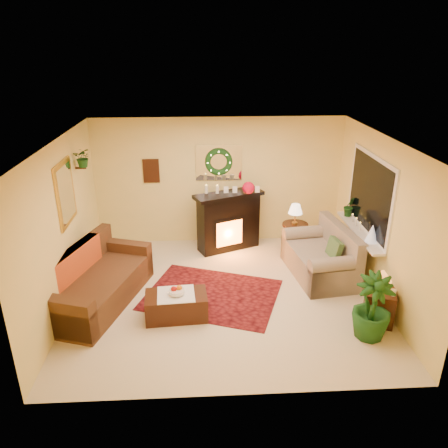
{
  "coord_description": "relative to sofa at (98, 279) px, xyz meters",
  "views": [
    {
      "loc": [
        -0.38,
        -6.29,
        3.92
      ],
      "look_at": [
        0.0,
        0.35,
        1.15
      ],
      "focal_mm": 35.0,
      "sensor_mm": 36.0,
      "label": 1
    }
  ],
  "objects": [
    {
      "name": "wreath",
      "position": [
        2.04,
        2.28,
        1.29
      ],
      "size": [
        0.55,
        0.11,
        0.55
      ],
      "primitive_type": "torus",
      "rotation": [
        1.57,
        0.0,
        0.0
      ],
      "color": "#194719",
      "rests_on": "wall_back"
    },
    {
      "name": "wall_front",
      "position": [
        2.04,
        -2.16,
        0.87
      ],
      "size": [
        5.0,
        5.0,
        0.0
      ],
      "primitive_type": "plane",
      "color": "#EFD88C",
      "rests_on": "ground"
    },
    {
      "name": "lamp_cream",
      "position": [
        3.47,
        1.52,
        0.45
      ],
      "size": [
        0.27,
        0.27,
        0.42
      ],
      "primitive_type": "cone",
      "color": "#FFE2C2",
      "rests_on": "side_table_round"
    },
    {
      "name": "window_frame",
      "position": [
        4.53,
        0.64,
        1.12
      ],
      "size": [
        0.03,
        1.86,
        1.36
      ],
      "primitive_type": "cube",
      "color": "white",
      "rests_on": "wall_right"
    },
    {
      "name": "ceiling",
      "position": [
        2.04,
        0.09,
        2.17
      ],
      "size": [
        5.0,
        5.0,
        0.0
      ],
      "primitive_type": "plane",
      "color": "white",
      "rests_on": "ground"
    },
    {
      "name": "floor",
      "position": [
        2.04,
        0.09,
        -0.43
      ],
      "size": [
        5.0,
        5.0,
        0.0
      ],
      "primitive_type": "plane",
      "color": "beige",
      "rests_on": "ground"
    },
    {
      "name": "wall_back",
      "position": [
        2.04,
        2.34,
        0.87
      ],
      "size": [
        5.0,
        5.0,
        0.0
      ],
      "primitive_type": "plane",
      "color": "#EFD88C",
      "rests_on": "ground"
    },
    {
      "name": "mini_tree",
      "position": [
        4.45,
        0.17,
        0.61
      ],
      "size": [
        0.2,
        0.2,
        0.31
      ],
      "primitive_type": "cone",
      "color": "silver",
      "rests_on": "window_sill"
    },
    {
      "name": "window_glass",
      "position": [
        4.51,
        0.64,
        1.12
      ],
      "size": [
        0.02,
        1.7,
        1.22
      ],
      "primitive_type": "cube",
      "color": "black",
      "rests_on": "wall_right"
    },
    {
      "name": "side_table_round",
      "position": [
        3.49,
        1.55,
        -0.1
      ],
      "size": [
        0.6,
        0.6,
        0.66
      ],
      "primitive_type": "cylinder",
      "rotation": [
        0.0,
        0.0,
        -0.22
      ],
      "color": "black",
      "rests_on": "floor"
    },
    {
      "name": "loveseat",
      "position": [
        3.78,
        0.71,
        -0.01
      ],
      "size": [
        1.13,
        1.7,
        0.92
      ],
      "primitive_type": "cube",
      "rotation": [
        0.0,
        0.0,
        0.14
      ],
      "color": "#806859",
      "rests_on": "floor"
    },
    {
      "name": "wall_left",
      "position": [
        -0.46,
        0.09,
        0.87
      ],
      "size": [
        4.5,
        4.5,
        0.0
      ],
      "primitive_type": "plane",
      "color": "#EFD88C",
      "rests_on": "ground"
    },
    {
      "name": "mantel_candle_a",
      "position": [
        1.78,
        1.92,
        0.83
      ],
      "size": [
        0.06,
        0.06,
        0.19
      ],
      "primitive_type": "cylinder",
      "color": "white",
      "rests_on": "fireplace"
    },
    {
      "name": "mantel_candle_b",
      "position": [
        1.99,
        1.9,
        0.83
      ],
      "size": [
        0.06,
        0.06,
        0.19
      ],
      "primitive_type": "cylinder",
      "color": "white",
      "rests_on": "fireplace"
    },
    {
      "name": "window_sill",
      "position": [
        4.42,
        0.64,
        0.44
      ],
      "size": [
        0.22,
        1.86,
        0.04
      ],
      "primitive_type": "cube",
      "color": "white",
      "rests_on": "wall_right"
    },
    {
      "name": "mantel_mirror",
      "position": [
        2.04,
        2.32,
        1.27
      ],
      "size": [
        0.92,
        0.02,
        0.72
      ],
      "primitive_type": "cube",
      "color": "white",
      "rests_on": "wall_back"
    },
    {
      "name": "sofa",
      "position": [
        0.0,
        0.0,
        0.0
      ],
      "size": [
        1.55,
        2.33,
        0.92
      ],
      "primitive_type": "cube",
      "rotation": [
        0.0,
        0.0,
        -0.31
      ],
      "color": "brown",
      "rests_on": "floor"
    },
    {
      "name": "fruit_bowl",
      "position": [
        1.27,
        -0.48,
        0.02
      ],
      "size": [
        0.23,
        0.23,
        0.05
      ],
      "primitive_type": "cylinder",
      "color": "white",
      "rests_on": "coffee_table"
    },
    {
      "name": "floor_palm",
      "position": [
        4.03,
        -1.13,
        0.02
      ],
      "size": [
        1.72,
        1.72,
        2.94
      ],
      "primitive_type": "imported",
      "rotation": [
        0.0,
        0.0,
        0.05
      ],
      "color": "#133C16",
      "rests_on": "floor"
    },
    {
      "name": "hanging_plant",
      "position": [
        -0.3,
        1.14,
        1.54
      ],
      "size": [
        0.33,
        0.28,
        0.36
      ],
      "primitive_type": "imported",
      "color": "#194719",
      "rests_on": "wall_left"
    },
    {
      "name": "wall_right",
      "position": [
        4.54,
        0.09,
        0.87
      ],
      "size": [
        4.5,
        4.5,
        0.0
      ],
      "primitive_type": "plane",
      "color": "#EFD88C",
      "rests_on": "ground"
    },
    {
      "name": "gold_mirror",
      "position": [
        -0.44,
        0.39,
        1.32
      ],
      "size": [
        0.03,
        0.84,
        1.0
      ],
      "primitive_type": "cube",
      "color": "gold",
      "rests_on": "wall_left"
    },
    {
      "name": "red_throw",
      "position": [
        -0.06,
        0.19,
        0.03
      ],
      "size": [
        0.78,
        1.27,
        0.02
      ],
      "primitive_type": "cube",
      "color": "red",
      "rests_on": "sofa"
    },
    {
      "name": "fireplace",
      "position": [
        2.21,
        1.92,
        0.12
      ],
      "size": [
        1.28,
        0.84,
        1.12
      ],
      "primitive_type": "cube",
      "rotation": [
        0.0,
        0.0,
        0.4
      ],
      "color": "black",
      "rests_on": "floor"
    },
    {
      "name": "poinsettia",
      "position": [
        2.6,
        1.88,
        0.87
      ],
      "size": [
        0.24,
        0.24,
        0.24
      ],
      "primitive_type": "sphere",
      "color": "red",
      "rests_on": "fireplace"
    },
    {
      "name": "coffee_table",
      "position": [
        1.26,
        -0.48,
        -0.22
      ],
      "size": [
        0.97,
        0.58,
        0.39
      ],
      "primitive_type": "cube",
      "rotation": [
        0.0,
        0.0,
        0.07
      ],
      "color": "#351C0B",
      "rests_on": "floor"
    },
    {
      "name": "end_table_square",
      "position": [
        4.3,
        -0.77,
        -0.16
      ],
      "size": [
        0.55,
        0.55,
        0.53
      ],
      "primitive_type": "cube",
      "rotation": [
        0.0,
        0.0,
        -0.35
      ],
      "color": "black",
      "rests_on": "floor"
    },
    {
      "name": "wall_art",
      "position": [
        0.69,
        2.32,
        1.12
      ],
      "size": [
        0.32,
        0.03,
        0.48
      ],
      "primitive_type": "cube",
      "color": "#381E11",
      "rests_on": "wall_back"
    },
    {
      "name": "lamp_tiffany",
      "position": [
        4.27,
        -0.79,
        0.32
      ],
      "size": [
        0.27,
        0.27,
        0.4
      ],
      "primitive_type": "cone",
      "color": "orange",
      "rests_on": "end_table_square"
    },
    {
      "name": "sill_plant",
      "position": [
        4.45,
        1.32,
        0.66
      ],
      "size": [
        0.28,
        0.23,
        0.52
      ],
      "primitive_type": "imported",
      "color": "black",
      "rests_on": "window_sill"
    },
    {
      "name": "area_rug",
      "position": [
        1.82,
        0.12,
        -0.42
      ],
      "size": [
        2.54,
        2.22,
        0.01
      ],
      "primitive_type": "cube",
      "rotation": [
        0.0,
        0.0,
        -0.35
      ],
      "color": "#5C1411",
      "rests_on": "floor"
    }
  ]
}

